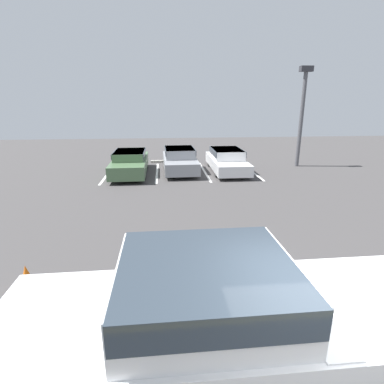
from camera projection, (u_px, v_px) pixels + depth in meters
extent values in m
cube|color=white|center=(108.00, 173.00, 16.14)|extent=(0.12, 4.81, 0.01)
cube|color=white|center=(157.00, 172.00, 16.38)|extent=(0.12, 4.81, 0.01)
cube|color=white|center=(204.00, 171.00, 16.62)|extent=(0.12, 4.81, 0.01)
cube|color=white|center=(251.00, 170.00, 16.86)|extent=(0.12, 4.81, 0.01)
cube|color=white|center=(228.00, 336.00, 3.98)|extent=(6.01, 2.12, 0.94)
cube|color=white|center=(206.00, 286.00, 3.72)|extent=(2.17, 1.92, 0.65)
cube|color=#2D3842|center=(206.00, 275.00, 3.68)|extent=(2.13, 1.99, 0.36)
cube|color=white|center=(366.00, 300.00, 4.04)|extent=(2.23, 2.01, 0.13)
cylinder|color=black|center=(321.00, 305.00, 5.06)|extent=(0.81, 0.34, 0.81)
cylinder|color=#ADADB2|center=(321.00, 305.00, 5.06)|extent=(0.45, 0.35, 0.44)
cylinder|color=black|center=(103.00, 321.00, 4.71)|extent=(0.81, 0.34, 0.81)
cylinder|color=#ADADB2|center=(103.00, 321.00, 4.71)|extent=(0.45, 0.35, 0.44)
cube|color=#4C6B47|center=(130.00, 165.00, 15.91)|extent=(1.76, 4.69, 0.65)
cube|color=#4C6B47|center=(130.00, 155.00, 15.85)|extent=(1.54, 2.44, 0.40)
cube|color=#2D3842|center=(130.00, 153.00, 15.82)|extent=(1.61, 2.39, 0.24)
cylinder|color=black|center=(143.00, 174.00, 14.74)|extent=(0.21, 0.64, 0.64)
cylinder|color=#ADADB2|center=(143.00, 174.00, 14.74)|extent=(0.22, 0.35, 0.35)
cylinder|color=black|center=(112.00, 174.00, 14.60)|extent=(0.21, 0.64, 0.64)
cylinder|color=#ADADB2|center=(112.00, 174.00, 14.60)|extent=(0.22, 0.35, 0.35)
cylinder|color=black|center=(146.00, 163.00, 17.32)|extent=(0.21, 0.64, 0.64)
cylinder|color=#ADADB2|center=(146.00, 163.00, 17.32)|extent=(0.22, 0.35, 0.35)
cylinder|color=black|center=(119.00, 163.00, 17.18)|extent=(0.21, 0.64, 0.64)
cylinder|color=#ADADB2|center=(119.00, 163.00, 17.18)|extent=(0.22, 0.35, 0.35)
cube|color=gray|center=(180.00, 162.00, 16.54)|extent=(1.81, 4.39, 0.62)
cube|color=gray|center=(179.00, 152.00, 16.46)|extent=(1.57, 2.30, 0.48)
cube|color=#2D3842|center=(179.00, 151.00, 16.44)|extent=(1.64, 2.25, 0.29)
cylinder|color=black|center=(196.00, 170.00, 15.46)|extent=(0.25, 0.67, 0.67)
cylinder|color=#ADADB2|center=(196.00, 170.00, 15.46)|extent=(0.25, 0.37, 0.37)
cylinder|color=black|center=(167.00, 171.00, 15.30)|extent=(0.25, 0.67, 0.67)
cylinder|color=#ADADB2|center=(167.00, 171.00, 15.30)|extent=(0.25, 0.37, 0.37)
cylinder|color=black|center=(190.00, 161.00, 17.87)|extent=(0.25, 0.67, 0.67)
cylinder|color=#ADADB2|center=(190.00, 161.00, 17.87)|extent=(0.25, 0.37, 0.37)
cylinder|color=black|center=(166.00, 161.00, 17.71)|extent=(0.25, 0.67, 0.67)
cylinder|color=#ADADB2|center=(166.00, 161.00, 17.71)|extent=(0.25, 0.37, 0.37)
cube|color=silver|center=(227.00, 163.00, 16.61)|extent=(1.76, 4.71, 0.56)
cube|color=silver|center=(227.00, 153.00, 16.55)|extent=(1.54, 2.45, 0.50)
cube|color=#2D3842|center=(227.00, 152.00, 16.52)|extent=(1.61, 2.40, 0.30)
cylinder|color=black|center=(246.00, 171.00, 15.41)|extent=(0.21, 0.62, 0.62)
cylinder|color=#ADADB2|center=(246.00, 171.00, 15.41)|extent=(0.22, 0.34, 0.34)
cylinder|color=black|center=(218.00, 171.00, 15.29)|extent=(0.21, 0.62, 0.62)
cylinder|color=#ADADB2|center=(218.00, 171.00, 15.29)|extent=(0.22, 0.34, 0.34)
cylinder|color=black|center=(234.00, 161.00, 18.01)|extent=(0.21, 0.62, 0.62)
cylinder|color=#ADADB2|center=(234.00, 161.00, 18.01)|extent=(0.22, 0.34, 0.34)
cylinder|color=black|center=(210.00, 161.00, 17.88)|extent=(0.21, 0.62, 0.62)
cylinder|color=#ADADB2|center=(210.00, 161.00, 17.88)|extent=(0.22, 0.34, 0.34)
cylinder|color=#515156|center=(301.00, 121.00, 17.28)|extent=(0.22, 0.22, 5.31)
cube|color=#333338|center=(306.00, 69.00, 16.47)|extent=(0.70, 0.36, 0.30)
cube|color=black|center=(29.00, 291.00, 6.09)|extent=(0.46, 0.46, 0.03)
cone|color=orange|center=(27.00, 279.00, 6.01)|extent=(0.35, 0.35, 0.60)
cube|color=#B7B2A8|center=(164.00, 161.00, 19.06)|extent=(1.63, 0.20, 0.14)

